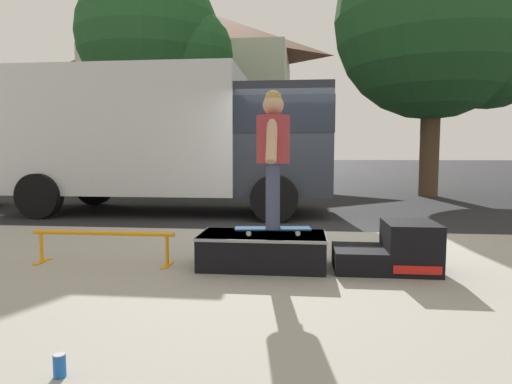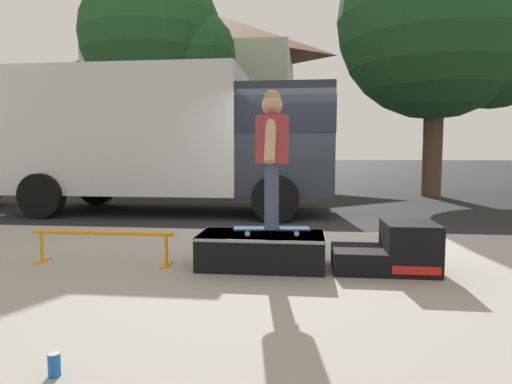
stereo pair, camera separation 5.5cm
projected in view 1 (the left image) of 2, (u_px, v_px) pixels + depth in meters
name	position (u px, v px, depth m)	size (l,w,h in m)	color
ground_plane	(301.00, 233.00, 7.21)	(140.00, 140.00, 0.00)	black
sidewalk_slab	(300.00, 283.00, 4.23)	(50.00, 5.00, 0.12)	gray
skate_box	(263.00, 249.00, 4.58)	(1.31, 0.68, 0.35)	black
kicker_ramp	(394.00, 250.00, 4.44)	(1.02, 0.62, 0.50)	black
grind_rail	(103.00, 239.00, 4.69)	(1.57, 0.28, 0.36)	orange
skateboard	(273.00, 229.00, 4.53)	(0.80, 0.29, 0.07)	navy
skater_kid	(273.00, 148.00, 4.46)	(0.34, 0.72, 1.40)	#3F4766
soda_can	(60.00, 366.00, 2.34)	(0.07, 0.07, 0.13)	#1959B2
box_truck	(171.00, 135.00, 9.53)	(6.91, 2.63, 3.05)	silver
street_tree_main	(157.00, 41.00, 14.60)	(5.17, 4.70, 7.51)	brown
street_tree_neighbour	(446.00, 26.00, 12.75)	(6.32, 5.75, 8.04)	brown
house_behind	(198.00, 94.00, 22.06)	(9.54, 8.23, 8.40)	beige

